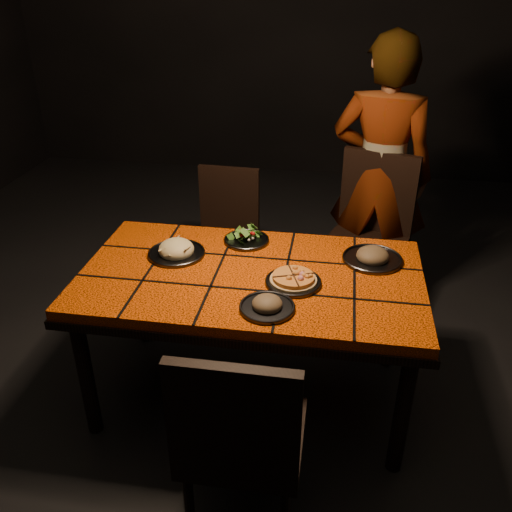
# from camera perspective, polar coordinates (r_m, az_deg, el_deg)

# --- Properties ---
(room_shell) EXTENTS (6.04, 7.04, 3.08)m
(room_shell) POSITION_cam_1_polar(r_m,az_deg,el_deg) (2.26, -0.61, 14.85)
(room_shell) COLOR black
(room_shell) RESTS_ON ground
(dining_table) EXTENTS (1.62, 0.92, 0.75)m
(dining_table) POSITION_cam_1_polar(r_m,az_deg,el_deg) (2.59, -0.51, -3.27)
(dining_table) COLOR #EB4E07
(dining_table) RESTS_ON ground
(chair_near) EXTENTS (0.44, 0.44, 0.97)m
(chair_near) POSITION_cam_1_polar(r_m,az_deg,el_deg) (2.02, -1.72, -18.63)
(chair_near) COLOR black
(chair_near) RESTS_ON ground
(chair_far_left) EXTENTS (0.42, 0.42, 0.88)m
(chair_far_left) POSITION_cam_1_polar(r_m,az_deg,el_deg) (3.55, -3.16, 3.06)
(chair_far_left) COLOR black
(chair_far_left) RESTS_ON ground
(chair_far_right) EXTENTS (0.59, 0.59, 1.04)m
(chair_far_right) POSITION_cam_1_polar(r_m,az_deg,el_deg) (3.42, 11.88, 3.07)
(chair_far_right) COLOR black
(chair_far_right) RESTS_ON ground
(diner) EXTENTS (0.70, 0.53, 1.72)m
(diner) POSITION_cam_1_polar(r_m,az_deg,el_deg) (3.49, 12.95, 8.24)
(diner) COLOR brown
(diner) RESTS_ON ground
(plate_pizza) EXTENTS (0.27, 0.27, 0.04)m
(plate_pizza) POSITION_cam_1_polar(r_m,az_deg,el_deg) (2.46, 3.95, -2.58)
(plate_pizza) COLOR #35353A
(plate_pizza) RESTS_ON dining_table
(plate_pasta) EXTENTS (0.28, 0.28, 0.09)m
(plate_pasta) POSITION_cam_1_polar(r_m,az_deg,el_deg) (2.71, -8.38, 0.57)
(plate_pasta) COLOR #35353A
(plate_pasta) RESTS_ON dining_table
(plate_salad) EXTENTS (0.24, 0.24, 0.07)m
(plate_salad) POSITION_cam_1_polar(r_m,az_deg,el_deg) (2.81, -1.01, 1.97)
(plate_salad) COLOR #35353A
(plate_salad) RESTS_ON dining_table
(plate_mushroom_a) EXTENTS (0.24, 0.24, 0.08)m
(plate_mushroom_a) POSITION_cam_1_polar(r_m,az_deg,el_deg) (2.28, 1.18, -5.17)
(plate_mushroom_a) COLOR #35353A
(plate_mushroom_a) RESTS_ON dining_table
(plate_mushroom_b) EXTENTS (0.29, 0.29, 0.10)m
(plate_mushroom_b) POSITION_cam_1_polar(r_m,az_deg,el_deg) (2.70, 12.17, -0.01)
(plate_mushroom_b) COLOR #35353A
(plate_mushroom_b) RESTS_ON dining_table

